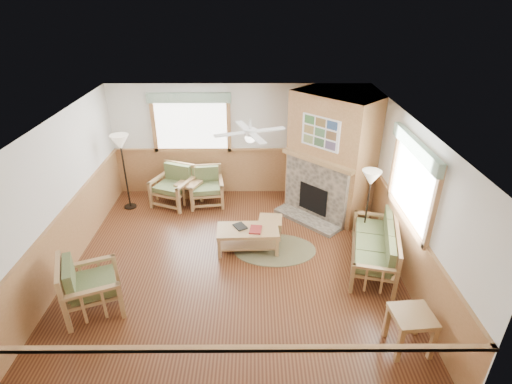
{
  "coord_description": "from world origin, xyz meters",
  "views": [
    {
      "loc": [
        0.36,
        -6.03,
        4.63
      ],
      "look_at": [
        0.4,
        0.7,
        1.15
      ],
      "focal_mm": 28.0,
      "sensor_mm": 36.0,
      "label": 1
    }
  ],
  "objects_px": {
    "coffee_table": "(248,239)",
    "floor_lamp_right": "(367,208)",
    "sofa": "(374,245)",
    "armchair_back_left": "(173,186)",
    "floor_lamp_left": "(125,172)",
    "end_table_sofa": "(409,331)",
    "armchair_back_right": "(206,187)",
    "footstool": "(270,227)",
    "armchair_left": "(91,285)",
    "end_table_chairs": "(189,193)"
  },
  "relations": [
    {
      "from": "end_table_chairs",
      "to": "floor_lamp_right",
      "type": "relative_size",
      "value": 0.35
    },
    {
      "from": "armchair_left",
      "to": "coffee_table",
      "type": "height_order",
      "value": "armchair_left"
    },
    {
      "from": "armchair_left",
      "to": "end_table_chairs",
      "type": "bearing_deg",
      "value": -39.07
    },
    {
      "from": "armchair_back_left",
      "to": "armchair_back_right",
      "type": "distance_m",
      "value": 0.78
    },
    {
      "from": "armchair_back_left",
      "to": "footstool",
      "type": "bearing_deg",
      "value": -9.81
    },
    {
      "from": "sofa",
      "to": "armchair_back_left",
      "type": "bearing_deg",
      "value": -105.88
    },
    {
      "from": "floor_lamp_right",
      "to": "coffee_table",
      "type": "bearing_deg",
      "value": -174.71
    },
    {
      "from": "armchair_left",
      "to": "end_table_chairs",
      "type": "distance_m",
      "value": 3.62
    },
    {
      "from": "armchair_back_right",
      "to": "end_table_sofa",
      "type": "height_order",
      "value": "armchair_back_right"
    },
    {
      "from": "coffee_table",
      "to": "floor_lamp_right",
      "type": "xyz_separation_m",
      "value": [
        2.31,
        0.21,
        0.57
      ]
    },
    {
      "from": "end_table_sofa",
      "to": "floor_lamp_right",
      "type": "height_order",
      "value": "floor_lamp_right"
    },
    {
      "from": "armchair_back_left",
      "to": "coffee_table",
      "type": "bearing_deg",
      "value": -24.13
    },
    {
      "from": "armchair_back_left",
      "to": "coffee_table",
      "type": "height_order",
      "value": "armchair_back_left"
    },
    {
      "from": "footstool",
      "to": "floor_lamp_right",
      "type": "bearing_deg",
      "value": -7.94
    },
    {
      "from": "armchair_back_right",
      "to": "floor_lamp_right",
      "type": "xyz_separation_m",
      "value": [
        3.31,
        -1.68,
        0.37
      ]
    },
    {
      "from": "sofa",
      "to": "armchair_back_right",
      "type": "relative_size",
      "value": 2.15
    },
    {
      "from": "armchair_back_left",
      "to": "armchair_back_right",
      "type": "relative_size",
      "value": 1.08
    },
    {
      "from": "armchair_back_right",
      "to": "coffee_table",
      "type": "xyz_separation_m",
      "value": [
        1.0,
        -1.9,
        -0.19
      ]
    },
    {
      "from": "armchair_back_right",
      "to": "footstool",
      "type": "distance_m",
      "value": 2.05
    },
    {
      "from": "coffee_table",
      "to": "end_table_chairs",
      "type": "distance_m",
      "value": 2.34
    },
    {
      "from": "armchair_back_right",
      "to": "end_table_sofa",
      "type": "xyz_separation_m",
      "value": [
        3.31,
        -4.31,
        -0.12
      ]
    },
    {
      "from": "sofa",
      "to": "armchair_back_left",
      "type": "height_order",
      "value": "armchair_back_left"
    },
    {
      "from": "armchair_left",
      "to": "coffee_table",
      "type": "bearing_deg",
      "value": -79.23
    },
    {
      "from": "armchair_back_right",
      "to": "floor_lamp_right",
      "type": "bearing_deg",
      "value": -35.03
    },
    {
      "from": "sofa",
      "to": "armchair_back_left",
      "type": "distance_m",
      "value": 4.73
    },
    {
      "from": "coffee_table",
      "to": "floor_lamp_right",
      "type": "relative_size",
      "value": 0.74
    },
    {
      "from": "sofa",
      "to": "footstool",
      "type": "xyz_separation_m",
      "value": [
        -1.86,
        0.95,
        -0.22
      ]
    },
    {
      "from": "armchair_back_right",
      "to": "end_table_chairs",
      "type": "bearing_deg",
      "value": 177.04
    },
    {
      "from": "armchair_back_left",
      "to": "armchair_back_right",
      "type": "xyz_separation_m",
      "value": [
        0.78,
        0.01,
        -0.03
      ]
    },
    {
      "from": "coffee_table",
      "to": "footstool",
      "type": "height_order",
      "value": "coffee_table"
    },
    {
      "from": "armchair_back_right",
      "to": "floor_lamp_right",
      "type": "distance_m",
      "value": 3.74
    },
    {
      "from": "end_table_sofa",
      "to": "floor_lamp_left",
      "type": "height_order",
      "value": "floor_lamp_left"
    },
    {
      "from": "floor_lamp_left",
      "to": "sofa",
      "type": "bearing_deg",
      "value": -23.25
    },
    {
      "from": "coffee_table",
      "to": "floor_lamp_right",
      "type": "distance_m",
      "value": 2.39
    },
    {
      "from": "floor_lamp_right",
      "to": "end_table_chairs",
      "type": "bearing_deg",
      "value": 156.11
    },
    {
      "from": "sofa",
      "to": "end_table_sofa",
      "type": "xyz_separation_m",
      "value": [
        0.0,
        -1.93,
        -0.11
      ]
    },
    {
      "from": "end_table_chairs",
      "to": "floor_lamp_left",
      "type": "height_order",
      "value": "floor_lamp_left"
    },
    {
      "from": "armchair_back_right",
      "to": "armchair_left",
      "type": "xyz_separation_m",
      "value": [
        -1.43,
        -3.5,
        0.05
      ]
    },
    {
      "from": "sofa",
      "to": "armchair_back_right",
      "type": "distance_m",
      "value": 4.08
    },
    {
      "from": "floor_lamp_left",
      "to": "end_table_sofa",
      "type": "bearing_deg",
      "value": -38.95
    },
    {
      "from": "coffee_table",
      "to": "armchair_back_left",
      "type": "bearing_deg",
      "value": 131.5
    },
    {
      "from": "end_table_sofa",
      "to": "footstool",
      "type": "height_order",
      "value": "end_table_sofa"
    },
    {
      "from": "armchair_back_left",
      "to": "footstool",
      "type": "xyz_separation_m",
      "value": [
        2.24,
        -1.41,
        -0.26
      ]
    },
    {
      "from": "sofa",
      "to": "floor_lamp_left",
      "type": "relative_size",
      "value": 1.03
    },
    {
      "from": "armchair_back_left",
      "to": "footstool",
      "type": "height_order",
      "value": "armchair_back_left"
    },
    {
      "from": "coffee_table",
      "to": "footstool",
      "type": "bearing_deg",
      "value": 44.12
    },
    {
      "from": "floor_lamp_left",
      "to": "end_table_chairs",
      "type": "bearing_deg",
      "value": 6.27
    },
    {
      "from": "armchair_back_left",
      "to": "armchair_left",
      "type": "height_order",
      "value": "armchair_left"
    },
    {
      "from": "coffee_table",
      "to": "footstool",
      "type": "distance_m",
      "value": 0.66
    },
    {
      "from": "armchair_back_left",
      "to": "footstool",
      "type": "distance_m",
      "value": 2.66
    }
  ]
}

